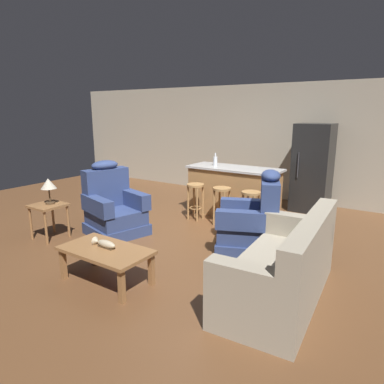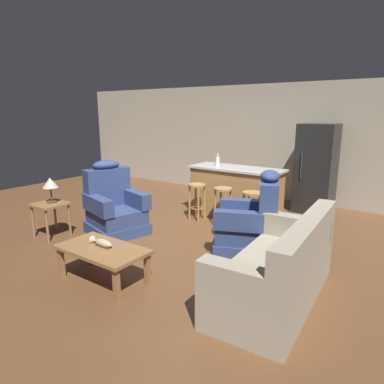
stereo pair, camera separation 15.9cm
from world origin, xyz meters
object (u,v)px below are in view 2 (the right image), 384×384
fish_figurine (101,243)px  bar_stool_right (252,204)px  couch (280,270)px  recliner_near_lamp (114,208)px  table_lamp (50,184)px  kitchen_island (236,192)px  refrigerator (316,169)px  bar_stool_left (197,195)px  bar_stool_middle (223,199)px  bottle_tall_green (218,161)px  coffee_table (103,252)px  recliner_near_island (252,223)px  end_table (50,209)px

fish_figurine → bar_stool_right: bearing=74.8°
couch → recliner_near_lamp: recliner_near_lamp is taller
table_lamp → kitchen_island: table_lamp is taller
refrigerator → kitchen_island: bearing=-133.7°
bar_stool_left → bar_stool_right: same height
bar_stool_middle → bar_stool_right: 0.56m
couch → bottle_tall_green: bearing=-50.7°
kitchen_island → couch: bearing=-52.8°
bar_stool_left → bar_stool_right: size_ratio=1.00×
fish_figurine → bottle_tall_green: (-0.35, 3.22, 0.58)m
bar_stool_middle → bar_stool_left: bearing=180.0°
bar_stool_left → bar_stool_right: (1.11, 0.00, 0.00)m
coffee_table → recliner_near_lamp: recliner_near_lamp is taller
fish_figurine → recliner_near_island: 2.12m
fish_figurine → end_table: size_ratio=0.61×
end_table → bar_stool_left: 2.54m
coffee_table → kitchen_island: bearing=89.7°
fish_figurine → end_table: bearing=165.1°
end_table → bottle_tall_green: 3.15m
recliner_near_lamp → bar_stool_left: bearing=77.4°
recliner_near_lamp → refrigerator: refrigerator is taller
recliner_near_island → bar_stool_middle: bearing=-62.3°
recliner_near_island → end_table: 3.19m
couch → bar_stool_middle: (-1.77, 1.82, 0.13)m
recliner_near_lamp → coffee_table: bearing=-31.3°
bar_stool_middle → refrigerator: 2.16m
recliner_near_lamp → bar_stool_right: recliner_near_lamp is taller
end_table → bar_stool_left: size_ratio=0.82×
end_table → fish_figurine: bearing=-14.9°
bottle_tall_green → table_lamp: bearing=-118.3°
end_table → bar_stool_middle: 2.88m
fish_figurine → refrigerator: bearing=74.7°
coffee_table → table_lamp: (-1.85, 0.55, 0.50)m
recliner_near_island → table_lamp: 3.20m
coffee_table → end_table: end_table is taller
fish_figurine → bottle_tall_green: bottle_tall_green is taller
bar_stool_right → end_table: bearing=-139.9°
fish_figurine → kitchen_island: 3.23m
recliner_near_island → recliner_near_lamp: bearing=-7.8°
fish_figurine → recliner_near_lamp: (-1.14, 1.23, -0.04)m
end_table → bar_stool_right: (2.51, 2.12, 0.01)m
couch → end_table: size_ratio=3.48×
table_lamp → recliner_near_lamp: bearing=47.0°
recliner_near_island → bar_stool_middle: recliner_near_island is taller
bar_stool_left → refrigerator: size_ratio=0.39×
bar_stool_left → bottle_tall_green: size_ratio=2.73×
recliner_near_lamp → kitchen_island: recliner_near_lamp is taller
recliner_near_lamp → refrigerator: bearing=69.1°
coffee_table → bar_stool_middle: 2.63m
bar_stool_middle → bar_stool_right: same height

